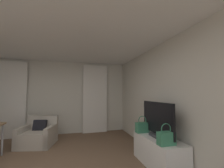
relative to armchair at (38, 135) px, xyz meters
The scene contains 10 objects.
wall_window 1.48m from the armchair, 69.38° to the left, with size 5.12×0.06×2.60m.
wall_right 3.70m from the armchair, 35.22° to the right, with size 0.06×6.12×2.60m.
ceiling 3.15m from the armchair, 79.76° to the right, with size 5.12×6.12×0.06m, color white.
curtain_left_panel 1.65m from the armchair, 139.67° to the left, with size 0.90×0.06×2.50m.
curtain_right_panel 2.18m from the armchair, 26.05° to the left, with size 0.90×0.06×2.50m.
armchair is the anchor object (origin of this frame).
tv_console 3.23m from the armchair, 37.00° to the right, with size 0.52×1.20×0.56m.
tv_flatscreen 3.28m from the armchair, 36.82° to the right, with size 0.20×1.03×0.71m.
handbag_primary 2.92m from the armchair, 32.04° to the right, with size 0.30×0.14×0.37m.
handbag_secondary 3.44m from the armchair, 43.68° to the right, with size 0.30×0.14×0.37m.
Camera 1 is at (0.53, -2.47, 1.44)m, focal length 22.93 mm.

